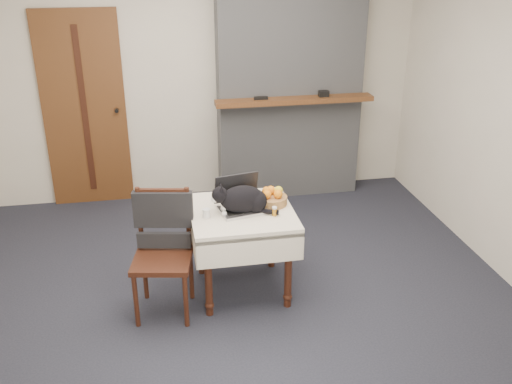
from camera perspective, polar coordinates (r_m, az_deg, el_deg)
ground at (r=4.67m, az=-2.46°, el=-9.68°), size 4.50×4.50×0.00m
room_shell at (r=4.43m, az=-3.75°, el=13.20°), size 4.52×4.01×2.61m
door at (r=6.08m, az=-16.76°, el=7.79°), size 0.82×0.10×2.00m
chimney at (r=6.02m, az=3.40°, el=11.52°), size 1.62×0.48×2.60m
side_table at (r=4.38m, az=-1.42°, el=-3.17°), size 0.78×0.78×0.70m
laptop at (r=4.34m, az=-1.59°, el=-0.87°), size 0.40×0.36×0.26m
cat at (r=4.26m, az=-1.27°, el=-0.77°), size 0.50×0.22×0.24m
cream_jar at (r=4.23m, az=-4.99°, el=-2.12°), size 0.06×0.06×0.07m
pill_bottle at (r=4.23m, az=1.86°, el=-1.93°), size 0.04×0.04×0.07m
fruit_basket at (r=4.42m, az=1.62°, el=-0.56°), size 0.23×0.23×0.13m
desk_clutter at (r=4.43m, az=0.33°, el=-1.15°), size 0.15×0.07×0.01m
chair at (r=4.24m, az=-9.27°, el=-4.25°), size 0.50×0.49×0.94m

